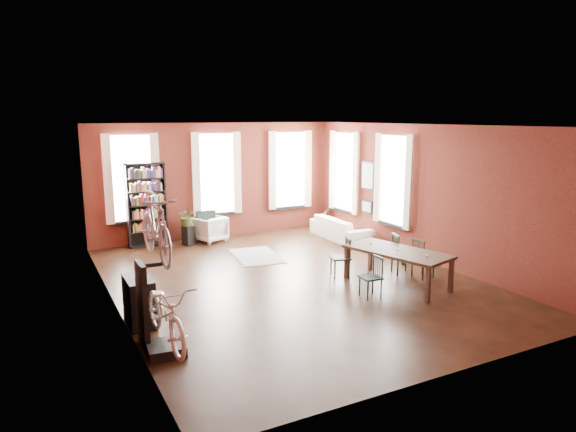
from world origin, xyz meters
TOP-DOWN VIEW (x-y plane):
  - room at (0.25, 0.62)m, footprint 9.00×9.04m
  - dining_table at (1.78, -1.24)m, footprint 1.50×2.30m
  - dining_chair_a at (0.87, -1.60)m, footprint 0.38×0.38m
  - dining_chair_b at (1.05, -0.27)m, footprint 0.49×0.49m
  - dining_chair_c at (2.59, -1.12)m, footprint 0.42×0.42m
  - dining_chair_d at (2.38, -0.70)m, footprint 0.50×0.50m
  - bookshelf at (-2.00, 4.30)m, footprint 1.00×0.32m
  - white_armchair at (-0.38, 4.03)m, footprint 0.93×0.91m
  - cream_sofa at (2.95, 2.60)m, footprint 0.61×2.08m
  - striped_rug at (0.12, 2.04)m, footprint 1.27×1.80m
  - bike_trainer at (-3.18, -2.17)m, footprint 0.57×0.57m
  - bike_wall_rack at (-3.40, -1.80)m, footprint 0.16×0.60m
  - console_table at (-3.28, -0.90)m, footprint 0.40×0.80m
  - plant_stand at (-1.03, 3.90)m, footprint 0.34×0.34m
  - plant_by_sofa at (3.29, 4.02)m, footprint 0.61×0.80m
  - plant_small at (2.83, -0.21)m, footprint 0.40×0.47m
  - bicycle_floor at (-3.15, -2.15)m, footprint 0.65×0.96m
  - bicycle_hung at (-3.15, -1.80)m, footprint 0.47×1.00m
  - plant_on_stand at (-1.06, 3.87)m, footprint 0.49×0.54m

SIDE VIEW (x-z plane):
  - striped_rug at x=0.12m, z-range 0.00..0.01m
  - plant_small at x=2.83m, z-range 0.00..0.15m
  - bike_trainer at x=-3.18m, z-range 0.00..0.15m
  - plant_by_sofa at x=3.29m, z-range 0.00..0.32m
  - plant_stand at x=-1.03m, z-range 0.00..0.52m
  - dining_table at x=1.78m, z-range 0.00..0.72m
  - white_armchair at x=-0.38m, z-range 0.00..0.76m
  - dining_chair_a at x=0.87m, z-range 0.00..0.78m
  - console_table at x=-3.28m, z-range 0.00..0.80m
  - cream_sofa at x=2.95m, z-range 0.00..0.81m
  - dining_chair_c at x=2.59m, z-range 0.00..0.84m
  - dining_chair_b at x=1.05m, z-range 0.00..0.84m
  - dining_chair_d at x=2.38m, z-range 0.00..0.88m
  - bike_wall_rack at x=-3.40m, z-range 0.00..1.30m
  - plant_on_stand at x=-1.06m, z-range 0.52..0.93m
  - bicycle_floor at x=-3.15m, z-range 0.15..1.94m
  - bookshelf at x=-2.00m, z-range 0.00..2.20m
  - bicycle_hung at x=-3.15m, z-range 1.30..2.96m
  - room at x=0.25m, z-range 0.53..3.75m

